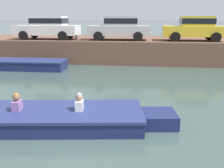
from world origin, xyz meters
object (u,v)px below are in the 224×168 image
Objects in this scene: motorboat_passing at (61,118)px; car_leftmost_white at (48,27)px; boat_moored_west_navy at (24,64)px; mooring_bollard_mid at (76,38)px; car_centre_yellow at (195,27)px; car_left_inner_silver at (120,27)px.

car_leftmost_white reaches higher than motorboat_passing.
mooring_bollard_mid is (2.57, 1.89, 1.34)m from boat_moored_west_navy.
boat_moored_west_navy is at bearing -160.07° from car_centre_yellow.
car_centre_yellow reaches higher than boat_moored_west_navy.
car_left_inner_silver and car_centre_yellow have the same top height.
car_leftmost_white is 9.72× the size of mooring_bollard_mid.
car_left_inner_silver is 9.25× the size of mooring_bollard_mid.
car_centre_yellow is (4.79, -0.00, -0.00)m from car_left_inner_silver.
car_leftmost_white is at bearing 87.42° from boat_moored_west_navy.
boat_moored_west_navy is 3.46m from mooring_bollard_mid.
motorboat_passing is 1.51× the size of car_centre_yellow.
motorboat_passing is 1.36× the size of car_leftmost_white.
motorboat_passing is 12.11m from car_centre_yellow.
car_centre_yellow is at bearing 19.93° from boat_moored_west_navy.
car_left_inner_silver is (4.89, 0.00, -0.00)m from car_leftmost_white.
car_centre_yellow is 7.50m from mooring_bollard_mid.
car_leftmost_white is at bearing 180.00° from car_centre_yellow.
motorboat_passing is 1.43× the size of car_left_inner_silver.
car_centre_yellow is at bearing -0.05° from car_left_inner_silver.
car_centre_yellow is (5.35, 10.68, 1.98)m from motorboat_passing.
car_leftmost_white is (0.16, 3.57, 1.95)m from boat_moored_west_navy.
car_leftmost_white is at bearing -179.96° from car_left_inner_silver.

